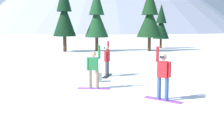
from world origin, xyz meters
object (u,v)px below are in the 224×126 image
pine_tree_twin (97,16)px  pine_tree_slender (150,16)px  snowboarder_midground (94,68)px  snowboarder_background (107,60)px  pine_tree_broad (64,13)px  snowboarder_foreground (163,75)px  pine_tree_tall (161,24)px  backpack_grey (100,78)px

pine_tree_twin → pine_tree_slender: bearing=-15.1°
snowboarder_midground → snowboarder_background: (1.44, 2.97, 0.01)m
pine_tree_slender → pine_tree_broad: pine_tree_broad is taller
pine_tree_twin → pine_tree_broad: pine_tree_broad is taller
snowboarder_foreground → pine_tree_tall: bearing=64.2°
pine_tree_slender → backpack_grey: bearing=-121.3°
pine_tree_tall → snowboarder_foreground: bearing=-115.8°
snowboarder_foreground → pine_tree_tall: (11.45, 23.65, 2.15)m
pine_tree_twin → snowboarder_background: bearing=-101.0°
snowboarder_foreground → pine_tree_twin: (2.52, 22.00, 2.99)m
pine_tree_slender → pine_tree_twin: pine_tree_slender is taller
snowboarder_foreground → pine_tree_broad: size_ratio=0.26×
snowboarder_midground → pine_tree_broad: bearing=87.1°
backpack_grey → pine_tree_broad: size_ratio=0.06×
snowboarder_midground → pine_tree_tall: bearing=57.1°
pine_tree_broad → pine_tree_tall: 12.69m
snowboarder_foreground → backpack_grey: 4.51m
snowboarder_midground → pine_tree_broad: pine_tree_broad is taller
pine_tree_slender → pine_tree_tall: size_ratio=1.28×
snowboarder_foreground → backpack_grey: snowboarder_foreground is taller
snowboarder_foreground → pine_tree_slender: pine_tree_slender is taller
pine_tree_tall → snowboarder_midground: bearing=-122.9°
pine_tree_slender → pine_tree_broad: 9.72m
snowboarder_midground → pine_tree_slender: bearing=59.3°
snowboarder_background → pine_tree_broad: size_ratio=0.25×
backpack_grey → pine_tree_broad: bearing=88.9°
snowboarder_midground → pine_tree_slender: (10.52, 17.72, 3.05)m
snowboarder_foreground → pine_tree_tall: 26.36m
snowboarder_background → pine_tree_tall: bearing=56.0°
pine_tree_broad → pine_tree_tall: pine_tree_broad is taller
snowboarder_foreground → snowboarder_midground: bearing=128.1°
snowboarder_background → pine_tree_broad: (-0.45, 16.65, 3.36)m
backpack_grey → pine_tree_slender: bearing=58.7°
snowboarder_midground → pine_tree_broad: 19.94m
backpack_grey → pine_tree_broad: (0.34, 18.12, 4.08)m
snowboarder_foreground → snowboarder_background: bearing=96.8°
pine_tree_twin → snowboarder_midground: bearing=-103.5°
backpack_grey → pine_tree_tall: pine_tree_tall is taller
pine_tree_twin → pine_tree_broad: bearing=175.1°
snowboarder_midground → pine_tree_broad: (0.99, 19.62, 3.37)m
snowboarder_background → pine_tree_tall: size_ratio=0.35×
snowboarder_midground → backpack_grey: (0.64, 1.50, -0.72)m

